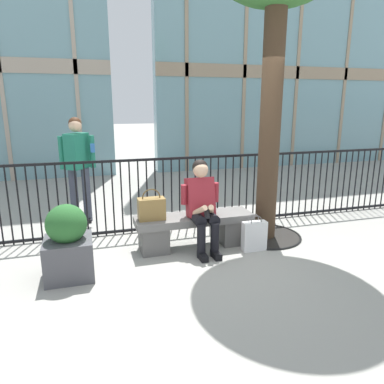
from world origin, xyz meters
TOP-DOWN VIEW (x-y plane):
  - ground_plane at (0.00, 0.00)m, footprint 60.00×60.00m
  - stone_bench at (0.00, 0.00)m, footprint 1.60×0.44m
  - seated_person_with_phone at (0.07, -0.13)m, footprint 0.52×0.66m
  - handbag_on_bench at (-0.58, -0.01)m, footprint 0.35×0.18m
  - shopping_bag at (0.73, -0.35)m, footprint 0.33×0.13m
  - bystander_at_railing at (-1.48, 1.56)m, footprint 0.55×0.44m
  - plaza_railing at (0.00, 0.77)m, footprint 9.35×0.04m
  - planter at (-1.61, -0.43)m, footprint 0.52×0.52m
  - building_facade_right at (5.74, 5.63)m, footprint 10.32×0.43m

SIDE VIEW (x-z plane):
  - ground_plane at x=0.00m, z-range 0.00..0.00m
  - shopping_bag at x=0.73m, z-range -0.04..0.46m
  - stone_bench at x=0.00m, z-range 0.05..0.50m
  - planter at x=-1.61m, z-range -0.03..0.82m
  - plaza_railing at x=0.00m, z-range 0.01..1.14m
  - handbag_on_bench at x=-0.58m, z-range 0.39..0.81m
  - seated_person_with_phone at x=0.07m, z-range 0.04..1.26m
  - bystander_at_railing at x=-1.48m, z-range 0.15..1.86m
  - building_facade_right at x=5.74m, z-range 0.01..9.01m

